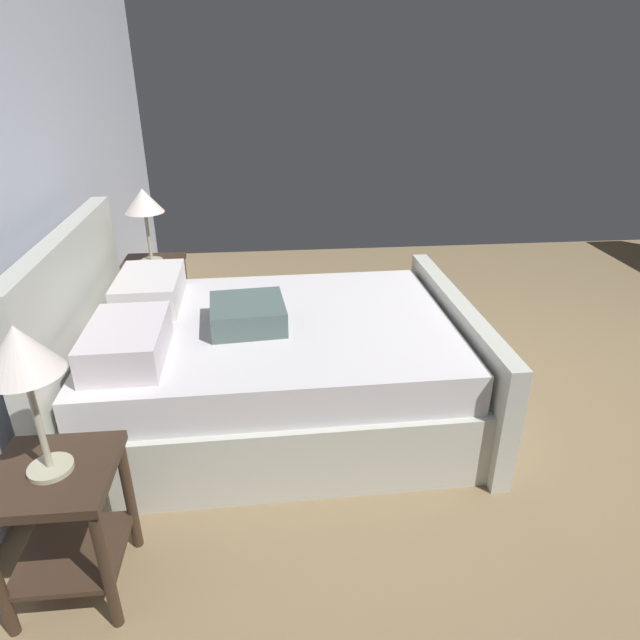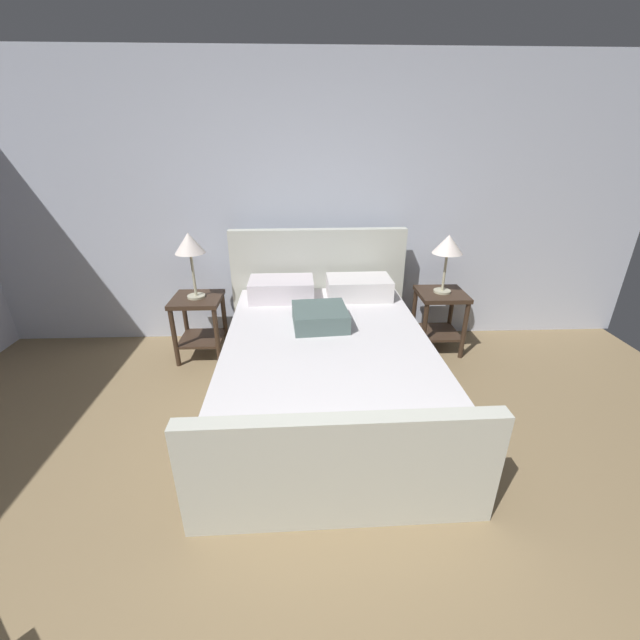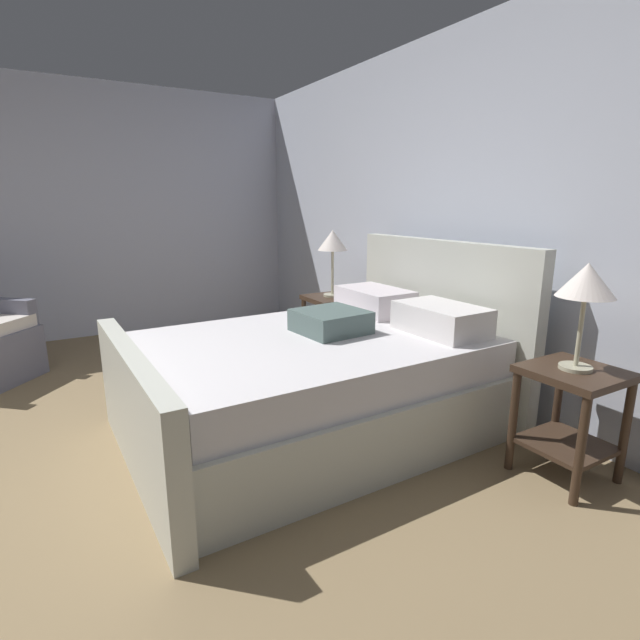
{
  "view_description": "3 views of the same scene",
  "coord_description": "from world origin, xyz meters",
  "px_view_note": "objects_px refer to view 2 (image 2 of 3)",
  "views": [
    {
      "loc": [
        -2.78,
        1.78,
        1.95
      ],
      "look_at": [
        -0.23,
        1.53,
        0.73
      ],
      "focal_mm": 30.62,
      "sensor_mm": 36.0,
      "label": 1
    },
    {
      "loc": [
        -0.14,
        -0.84,
        1.9
      ],
      "look_at": [
        -0.04,
        1.67,
        0.77
      ],
      "focal_mm": 22.38,
      "sensor_mm": 36.0,
      "label": 2
    },
    {
      "loc": [
        2.51,
        0.35,
        1.43
      ],
      "look_at": [
        -0.04,
        1.84,
        0.71
      ],
      "focal_mm": 27.19,
      "sensor_mm": 36.0,
      "label": 3
    }
  ],
  "objects_px": {
    "table_lamp_right": "(448,246)",
    "nightstand_left": "(199,317)",
    "table_lamp_left": "(189,246)",
    "nightstand_right": "(439,311)",
    "bed": "(325,362)"
  },
  "relations": [
    {
      "from": "table_lamp_right",
      "to": "nightstand_left",
      "type": "height_order",
      "value": "table_lamp_right"
    },
    {
      "from": "bed",
      "to": "table_lamp_left",
      "type": "distance_m",
      "value": 1.56
    },
    {
      "from": "table_lamp_left",
      "to": "bed",
      "type": "bearing_deg",
      "value": -34.44
    },
    {
      "from": "nightstand_left",
      "to": "table_lamp_left",
      "type": "bearing_deg",
      "value": 90.0
    },
    {
      "from": "table_lamp_right",
      "to": "nightstand_left",
      "type": "distance_m",
      "value": 2.37
    },
    {
      "from": "nightstand_right",
      "to": "table_lamp_right",
      "type": "relative_size",
      "value": 1.11
    },
    {
      "from": "bed",
      "to": "nightstand_left",
      "type": "xyz_separation_m",
      "value": [
        -1.14,
        0.78,
        0.06
      ]
    },
    {
      "from": "bed",
      "to": "table_lamp_left",
      "type": "relative_size",
      "value": 3.84
    },
    {
      "from": "table_lamp_right",
      "to": "nightstand_left",
      "type": "relative_size",
      "value": 0.9
    },
    {
      "from": "bed",
      "to": "nightstand_right",
      "type": "bearing_deg",
      "value": 35.84
    },
    {
      "from": "table_lamp_left",
      "to": "nightstand_left",
      "type": "bearing_deg",
      "value": -90.0
    },
    {
      "from": "nightstand_right",
      "to": "nightstand_left",
      "type": "height_order",
      "value": "same"
    },
    {
      "from": "nightstand_left",
      "to": "table_lamp_left",
      "type": "height_order",
      "value": "table_lamp_left"
    },
    {
      "from": "nightstand_right",
      "to": "table_lamp_left",
      "type": "distance_m",
      "value": 2.38
    },
    {
      "from": "table_lamp_left",
      "to": "table_lamp_right",
      "type": "bearing_deg",
      "value": 1.11
    }
  ]
}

